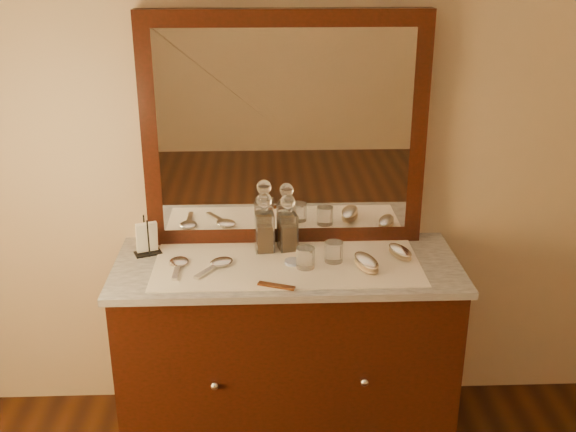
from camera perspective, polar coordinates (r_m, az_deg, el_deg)
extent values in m
plane|color=tan|center=(2.96, -0.31, 8.25)|extent=(4.50, 4.50, 0.00)
cube|color=black|center=(3.08, -0.08, -11.33)|extent=(1.40, 0.55, 0.82)
cube|color=black|center=(3.29, -0.07, -16.73)|extent=(1.46, 0.59, 0.08)
sphere|color=silver|center=(2.83, -6.12, -13.84)|extent=(0.04, 0.04, 0.04)
sphere|color=silver|center=(2.85, 6.37, -13.55)|extent=(0.04, 0.04, 0.04)
cube|color=silver|center=(2.87, -0.08, -4.19)|extent=(1.44, 0.59, 0.03)
cube|color=black|center=(2.92, -0.27, 7.07)|extent=(1.20, 0.08, 1.00)
cube|color=white|center=(2.89, -0.25, 6.90)|extent=(1.06, 0.01, 0.86)
cube|color=white|center=(2.84, -0.06, -4.05)|extent=(1.10, 0.45, 0.00)
cylinder|color=white|center=(2.85, 0.42, -3.83)|extent=(0.09, 0.09, 0.01)
cube|color=#653311|center=(2.66, -0.98, -5.82)|extent=(0.15, 0.08, 0.01)
cube|color=black|center=(3.01, -11.55, -3.03)|extent=(0.13, 0.10, 0.01)
cylinder|color=black|center=(2.94, -11.52, -1.86)|extent=(0.01, 0.01, 0.17)
cylinder|color=black|center=(3.00, -11.81, -1.40)|extent=(0.01, 0.01, 0.17)
cube|color=white|center=(2.98, -11.65, -1.73)|extent=(0.10, 0.07, 0.14)
cube|color=#9A5B16|center=(2.95, -1.95, -1.80)|extent=(0.07, 0.07, 0.12)
cube|color=white|center=(2.94, -1.96, -1.34)|extent=(0.09, 0.09, 0.17)
cylinder|color=white|center=(2.90, -1.98, 0.46)|extent=(0.04, 0.04, 0.03)
sphere|color=white|center=(2.88, -1.99, 1.34)|extent=(0.07, 0.07, 0.07)
cube|color=#9A5B16|center=(2.96, -0.02, -1.75)|extent=(0.07, 0.07, 0.11)
cube|color=white|center=(2.95, -0.02, -1.32)|extent=(0.09, 0.09, 0.16)
cylinder|color=white|center=(2.91, -0.02, 0.39)|extent=(0.04, 0.04, 0.03)
sphere|color=white|center=(2.90, -0.02, 1.22)|extent=(0.07, 0.07, 0.06)
ellipsoid|color=tan|center=(2.82, 6.52, -4.08)|extent=(0.12, 0.19, 0.03)
ellipsoid|color=silver|center=(2.81, 6.54, -3.69)|extent=(0.12, 0.19, 0.03)
ellipsoid|color=tan|center=(2.94, 9.28, -3.14)|extent=(0.11, 0.16, 0.02)
ellipsoid|color=silver|center=(2.94, 9.30, -2.81)|extent=(0.11, 0.16, 0.02)
ellipsoid|color=silver|center=(2.88, -9.07, -3.77)|extent=(0.08, 0.10, 0.02)
cube|color=silver|center=(2.80, -9.26, -4.63)|extent=(0.02, 0.13, 0.01)
ellipsoid|color=silver|center=(2.85, -5.55, -3.82)|extent=(0.13, 0.14, 0.02)
cube|color=silver|center=(2.79, -6.77, -4.60)|extent=(0.10, 0.13, 0.01)
cylinder|color=white|center=(2.80, 1.46, -3.49)|extent=(0.08, 0.08, 0.09)
cylinder|color=white|center=(2.86, 3.83, -2.98)|extent=(0.08, 0.08, 0.09)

